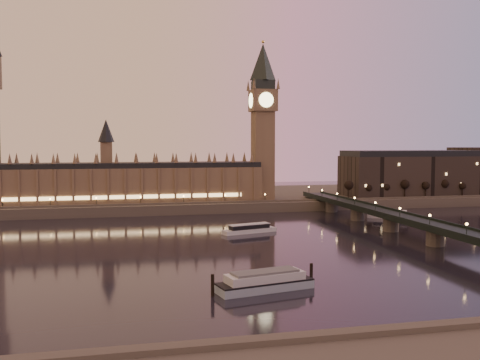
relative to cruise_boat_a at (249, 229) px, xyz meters
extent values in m
plane|color=black|center=(-22.84, -29.92, -1.93)|extent=(700.00, 700.00, 0.00)
cube|color=#423D35|center=(7.16, 135.08, 1.07)|extent=(560.00, 130.00, 6.00)
cube|color=brown|center=(-62.84, 91.08, 15.07)|extent=(180.00, 26.00, 22.00)
cube|color=black|center=(-62.84, 91.08, 27.67)|extent=(180.00, 22.00, 3.20)
cube|color=#FFCC7F|center=(-62.84, 77.58, 9.07)|extent=(153.00, 0.25, 2.20)
cube|color=brown|center=(31.16, 91.08, 33.07)|extent=(13.00, 13.00, 58.00)
cube|color=brown|center=(31.16, 91.08, 69.07)|extent=(16.00, 16.00, 14.00)
cylinder|color=#FFEAA5|center=(31.16, 82.90, 69.07)|extent=(9.60, 0.35, 9.60)
cylinder|color=#FFEAA5|center=(22.98, 91.08, 69.07)|extent=(0.35, 9.60, 9.60)
cube|color=black|center=(31.16, 91.08, 79.07)|extent=(13.00, 13.00, 6.00)
cone|color=black|center=(31.16, 91.08, 94.07)|extent=(17.68, 17.68, 24.00)
sphere|color=gold|center=(31.16, 91.08, 107.07)|extent=(2.00, 2.00, 2.00)
cube|color=black|center=(69.16, -29.92, 6.07)|extent=(13.00, 260.00, 2.00)
cube|color=black|center=(62.86, -29.92, 7.57)|extent=(0.60, 260.00, 1.00)
cube|color=black|center=(75.46, -29.92, 7.57)|extent=(0.60, 260.00, 1.00)
cube|color=black|center=(149.16, 97.08, 18.07)|extent=(110.00, 36.00, 28.00)
cube|color=black|center=(149.16, 97.08, 34.07)|extent=(108.00, 34.00, 4.00)
cylinder|color=black|center=(87.67, 79.08, 8.09)|extent=(0.70, 0.70, 8.05)
sphere|color=black|center=(87.67, 79.08, 12.30)|extent=(5.37, 5.37, 5.37)
cylinder|color=black|center=(101.53, 79.08, 8.09)|extent=(0.70, 0.70, 8.05)
sphere|color=black|center=(101.53, 79.08, 12.30)|extent=(5.37, 5.37, 5.37)
cylinder|color=black|center=(115.38, 79.08, 8.09)|extent=(0.70, 0.70, 8.05)
sphere|color=black|center=(115.38, 79.08, 12.30)|extent=(5.37, 5.37, 5.37)
cylinder|color=black|center=(129.23, 79.08, 8.09)|extent=(0.70, 0.70, 8.05)
sphere|color=black|center=(129.23, 79.08, 12.30)|extent=(5.37, 5.37, 5.37)
cylinder|color=black|center=(143.09, 79.08, 8.09)|extent=(0.70, 0.70, 8.05)
sphere|color=black|center=(143.09, 79.08, 12.30)|extent=(5.37, 5.37, 5.37)
cylinder|color=black|center=(156.94, 79.08, 8.09)|extent=(0.70, 0.70, 8.05)
sphere|color=black|center=(156.94, 79.08, 12.30)|extent=(5.37, 5.37, 5.37)
cylinder|color=black|center=(170.79, 79.08, 8.09)|extent=(0.70, 0.70, 8.05)
sphere|color=black|center=(170.79, 79.08, 12.30)|extent=(5.37, 5.37, 5.37)
cube|color=silver|center=(0.00, 0.00, -0.93)|extent=(27.97, 13.32, 2.01)
cube|color=black|center=(0.00, 0.00, 1.08)|extent=(20.83, 10.31, 2.01)
cube|color=silver|center=(0.00, 0.00, 2.27)|extent=(21.42, 10.69, 0.37)
cube|color=silver|center=(91.24, 31.45, -0.87)|extent=(25.20, 16.97, 2.12)
cube|color=black|center=(91.24, 31.45, 1.25)|extent=(18.88, 13.01, 2.12)
cube|color=silver|center=(91.24, 31.45, 2.51)|extent=(19.44, 13.46, 0.39)
cube|color=#93A9BB|center=(-19.34, -99.09, -0.74)|extent=(30.34, 14.13, 2.38)
cube|color=black|center=(-19.34, -99.09, 0.68)|extent=(30.34, 14.13, 0.46)
cube|color=silver|center=(-19.34, -99.09, 2.09)|extent=(24.78, 12.10, 2.38)
cube|color=#595B5E|center=(-19.34, -99.09, 3.60)|extent=(21.01, 10.44, 0.64)
cylinder|color=black|center=(-35.44, -101.51, 1.18)|extent=(1.01, 1.01, 6.22)
cylinder|color=black|center=(-3.23, -94.67, 1.18)|extent=(1.01, 1.01, 6.22)
camera|label=1|loc=(-60.56, -249.06, 41.64)|focal=40.00mm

